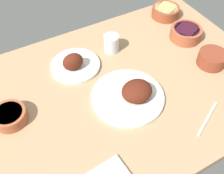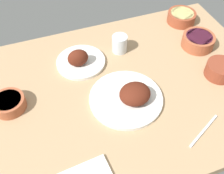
{
  "view_description": "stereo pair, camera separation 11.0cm",
  "coord_description": "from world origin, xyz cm",
  "px_view_note": "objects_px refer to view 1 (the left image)",
  "views": [
    {
      "loc": [
        34.74,
        62.93,
        89.37
      ],
      "look_at": [
        0.0,
        0.0,
        6.0
      ],
      "focal_mm": 42.64,
      "sensor_mm": 36.0,
      "label": 1
    },
    {
      "loc": [
        24.74,
        67.49,
        89.37
      ],
      "look_at": [
        0.0,
        0.0,
        6.0
      ],
      "focal_mm": 42.64,
      "sensor_mm": 36.0,
      "label": 2
    }
  ],
  "objects_px": {
    "bowl_cream": "(10,116)",
    "bowl_soup": "(212,58)",
    "plate_far_side": "(74,64)",
    "water_tumbler": "(111,43)",
    "plate_center_main": "(131,94)",
    "bowl_onions": "(186,33)",
    "bowl_potatoes": "(165,11)",
    "fork_loose": "(207,118)"
  },
  "relations": [
    {
      "from": "bowl_cream",
      "to": "bowl_soup",
      "type": "xyz_separation_m",
      "value": [
        -0.88,
        0.13,
        0.01
      ]
    },
    {
      "from": "plate_far_side",
      "to": "water_tumbler",
      "type": "distance_m",
      "value": 0.21
    },
    {
      "from": "plate_center_main",
      "to": "bowl_onions",
      "type": "height_order",
      "value": "plate_center_main"
    },
    {
      "from": "bowl_soup",
      "to": "water_tumbler",
      "type": "bearing_deg",
      "value": -40.57
    },
    {
      "from": "bowl_cream",
      "to": "bowl_onions",
      "type": "bearing_deg",
      "value": -175.61
    },
    {
      "from": "bowl_cream",
      "to": "bowl_onions",
      "type": "xyz_separation_m",
      "value": [
        -0.9,
        -0.07,
        0.01
      ]
    },
    {
      "from": "bowl_potatoes",
      "to": "bowl_onions",
      "type": "height_order",
      "value": "bowl_onions"
    },
    {
      "from": "bowl_cream",
      "to": "fork_loose",
      "type": "bearing_deg",
      "value": 151.41
    },
    {
      "from": "water_tumbler",
      "to": "fork_loose",
      "type": "height_order",
      "value": "water_tumbler"
    },
    {
      "from": "plate_center_main",
      "to": "bowl_onions",
      "type": "distance_m",
      "value": 0.48
    },
    {
      "from": "fork_loose",
      "to": "water_tumbler",
      "type": "bearing_deg",
      "value": -102.42
    },
    {
      "from": "plate_far_side",
      "to": "bowl_soup",
      "type": "distance_m",
      "value": 0.62
    },
    {
      "from": "bowl_soup",
      "to": "plate_center_main",
      "type": "bearing_deg",
      "value": -0.16
    },
    {
      "from": "bowl_potatoes",
      "to": "bowl_onions",
      "type": "relative_size",
      "value": 0.96
    },
    {
      "from": "bowl_onions",
      "to": "water_tumbler",
      "type": "distance_m",
      "value": 0.38
    },
    {
      "from": "bowl_onions",
      "to": "fork_loose",
      "type": "distance_m",
      "value": 0.49
    },
    {
      "from": "bowl_soup",
      "to": "water_tumbler",
      "type": "height_order",
      "value": "water_tumbler"
    },
    {
      "from": "plate_center_main",
      "to": "fork_loose",
      "type": "xyz_separation_m",
      "value": [
        -0.2,
        0.23,
        -0.02
      ]
    },
    {
      "from": "bowl_cream",
      "to": "bowl_onions",
      "type": "relative_size",
      "value": 0.84
    },
    {
      "from": "fork_loose",
      "to": "bowl_potatoes",
      "type": "bearing_deg",
      "value": -138.86
    },
    {
      "from": "water_tumbler",
      "to": "bowl_soup",
      "type": "bearing_deg",
      "value": 139.43
    },
    {
      "from": "water_tumbler",
      "to": "plate_far_side",
      "type": "bearing_deg",
      "value": 7.91
    },
    {
      "from": "plate_center_main",
      "to": "bowl_soup",
      "type": "xyz_separation_m",
      "value": [
        -0.42,
        0.0,
        0.01
      ]
    },
    {
      "from": "bowl_potatoes",
      "to": "water_tumbler",
      "type": "height_order",
      "value": "water_tumbler"
    },
    {
      "from": "water_tumbler",
      "to": "bowl_cream",
      "type": "bearing_deg",
      "value": 17.55
    },
    {
      "from": "bowl_soup",
      "to": "plate_far_side",
      "type": "bearing_deg",
      "value": -26.17
    },
    {
      "from": "plate_center_main",
      "to": "water_tumbler",
      "type": "bearing_deg",
      "value": -103.67
    },
    {
      "from": "water_tumbler",
      "to": "fork_loose",
      "type": "distance_m",
      "value": 0.54
    },
    {
      "from": "water_tumbler",
      "to": "fork_loose",
      "type": "bearing_deg",
      "value": 103.92
    },
    {
      "from": "plate_far_side",
      "to": "bowl_cream",
      "type": "relative_size",
      "value": 1.74
    },
    {
      "from": "bowl_onions",
      "to": "fork_loose",
      "type": "xyz_separation_m",
      "value": [
        0.24,
        0.43,
        -0.03
      ]
    },
    {
      "from": "plate_center_main",
      "to": "bowl_onions",
      "type": "bearing_deg",
      "value": -155.44
    },
    {
      "from": "plate_far_side",
      "to": "fork_loose",
      "type": "relative_size",
      "value": 1.22
    },
    {
      "from": "fork_loose",
      "to": "bowl_cream",
      "type": "bearing_deg",
      "value": -54.93
    },
    {
      "from": "plate_center_main",
      "to": "water_tumbler",
      "type": "height_order",
      "value": "plate_center_main"
    },
    {
      "from": "plate_far_side",
      "to": "bowl_cream",
      "type": "distance_m",
      "value": 0.35
    },
    {
      "from": "plate_far_side",
      "to": "bowl_soup",
      "type": "xyz_separation_m",
      "value": [
        -0.55,
        0.27,
        0.01
      ]
    },
    {
      "from": "bowl_onions",
      "to": "plate_center_main",
      "type": "bearing_deg",
      "value": 24.56
    },
    {
      "from": "plate_far_side",
      "to": "water_tumbler",
      "type": "height_order",
      "value": "plate_far_side"
    },
    {
      "from": "bowl_soup",
      "to": "fork_loose",
      "type": "distance_m",
      "value": 0.32
    },
    {
      "from": "plate_center_main",
      "to": "bowl_cream",
      "type": "bearing_deg",
      "value": -16.17
    },
    {
      "from": "plate_far_side",
      "to": "bowl_onions",
      "type": "xyz_separation_m",
      "value": [
        -0.57,
        0.07,
        0.01
      ]
    }
  ]
}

